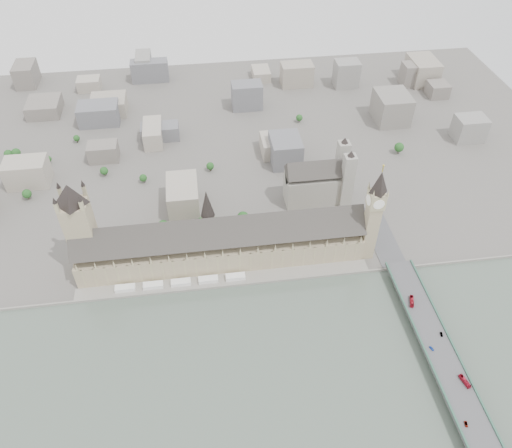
{
  "coord_description": "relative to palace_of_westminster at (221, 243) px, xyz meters",
  "views": [
    {
      "loc": [
        -12.28,
        -310.13,
        351.52
      ],
      "look_at": [
        34.56,
        32.55,
        30.86
      ],
      "focal_mm": 35.0,
      "sensor_mm": 36.0,
      "label": 1
    }
  ],
  "objects": [
    {
      "name": "car_blue",
      "position": [
        155.82,
        -128.53,
        -11.7
      ],
      "size": [
        3.29,
        4.75,
        1.5
      ],
      "primitive_type": "imported",
      "rotation": [
        0.0,
        0.0,
        0.38
      ],
      "color": "#193EA5",
      "rests_on": "westminster_bridge"
    },
    {
      "name": "westminster_bridge",
      "position": [
        162.0,
        -107.2,
        -17.58
      ],
      "size": [
        25.0,
        325.0,
        10.25
      ],
      "primitive_type": "cube",
      "color": "#474749",
      "rests_on": "ground"
    },
    {
      "name": "river_terrace",
      "position": [
        0.0,
        -27.2,
        -21.71
      ],
      "size": [
        270.0,
        15.0,
        2.0
      ],
      "primitive_type": "cube",
      "color": "gray",
      "rests_on": "ground"
    },
    {
      "name": "car_grey",
      "position": [
        155.62,
        -190.57,
        -11.82
      ],
      "size": [
        3.06,
        4.94,
        1.28
      ],
      "primitive_type": "imported",
      "rotation": [
        0.0,
        0.0,
        -0.22
      ],
      "color": "gray",
      "rests_on": "westminster_bridge"
    },
    {
      "name": "central_tower",
      "position": [
        -10.0,
        6.3,
        35.21
      ],
      "size": [
        13.0,
        13.0,
        48.0
      ],
      "color": "tan",
      "rests_on": "ground"
    },
    {
      "name": "park_trees",
      "position": [
        -10.0,
        40.3,
        -15.21
      ],
      "size": [
        110.0,
        30.0,
        15.0
      ],
      "primitive_type": null,
      "color": "#1D4D1B",
      "rests_on": "ground"
    },
    {
      "name": "embankment_wall",
      "position": [
        0.0,
        -34.7,
        -21.21
      ],
      "size": [
        600.0,
        1.5,
        3.0
      ],
      "primitive_type": "cube",
      "color": "gray",
      "rests_on": "ground"
    },
    {
      "name": "palace_of_westminster",
      "position": [
        0.0,
        0.0,
        0.0
      ],
      "size": [
        265.0,
        40.73,
        55.44
      ],
      "color": "gray",
      "rests_on": "ground"
    },
    {
      "name": "car_silver",
      "position": [
        168.88,
        -116.86,
        -11.74
      ],
      "size": [
        2.29,
        4.54,
        1.43
      ],
      "primitive_type": "imported",
      "rotation": [
        0.0,
        0.0,
        -0.19
      ],
      "color": "gray",
      "rests_on": "westminster_bridge"
    },
    {
      "name": "terrace_tents",
      "position": [
        -40.0,
        -26.7,
        -18.71
      ],
      "size": [
        118.0,
        7.0,
        4.0
      ],
      "color": "white",
      "rests_on": "river_terrace"
    },
    {
      "name": "car_approach",
      "position": [
        165.87,
        40.02,
        -11.78
      ],
      "size": [
        2.55,
        4.88,
        1.35
      ],
      "primitive_type": "imported",
      "rotation": [
        0.0,
        0.0,
        -0.15
      ],
      "color": "gray",
      "rests_on": "westminster_bridge"
    },
    {
      "name": "elizabeth_tower",
      "position": [
        138.0,
        -11.7,
        35.38
      ],
      "size": [
        17.0,
        17.0,
        107.5
      ],
      "color": "gray",
      "rests_on": "ground"
    },
    {
      "name": "city_skyline_inland",
      "position": [
        0.0,
        225.3,
        -3.71
      ],
      "size": [
        720.0,
        360.0,
        38.0
      ],
      "primitive_type": null,
      "color": "gray",
      "rests_on": "ground"
    },
    {
      "name": "westminster_abbey",
      "position": [
        110.92,
        75.3,
        2.38
      ],
      "size": [
        68.0,
        36.0,
        64.0
      ],
      "color": "gray",
      "rests_on": "ground"
    },
    {
      "name": "red_bus_south",
      "position": [
        168.74,
        -159.46,
        -10.83
      ],
      "size": [
        5.31,
        11.98,
        3.25
      ],
      "primitive_type": "imported",
      "rotation": [
        0.0,
        0.0,
        0.23
      ],
      "color": "#AB152A",
      "rests_on": "westminster_bridge"
    },
    {
      "name": "bridge_parapets",
      "position": [
        162.0,
        -151.7,
        -11.88
      ],
      "size": [
        25.0,
        235.0,
        1.15
      ],
      "primitive_type": null,
      "color": "#335D4A",
      "rests_on": "westminster_bridge"
    },
    {
      "name": "ground",
      "position": [
        0.0,
        -19.7,
        -22.71
      ],
      "size": [
        900.0,
        900.0,
        0.0
      ],
      "primitive_type": "plane",
      "color": "#595651",
      "rests_on": "ground"
    },
    {
      "name": "red_bus_north",
      "position": [
        156.67,
        -81.82,
        -10.74
      ],
      "size": [
        6.7,
        12.62,
        3.44
      ],
      "primitive_type": "imported",
      "rotation": [
        0.0,
        0.0,
        -0.33
      ],
      "color": "maroon",
      "rests_on": "westminster_bridge"
    },
    {
      "name": "victoria_tower",
      "position": [
        -122.0,
        6.3,
        32.5
      ],
      "size": [
        30.0,
        30.0,
        100.0
      ],
      "color": "gray",
      "rests_on": "ground"
    }
  ]
}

